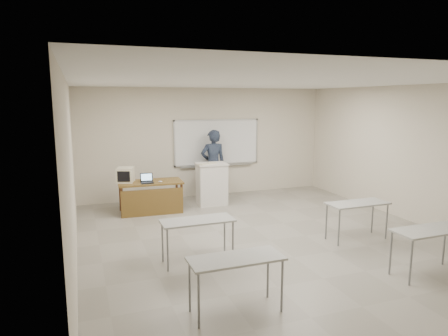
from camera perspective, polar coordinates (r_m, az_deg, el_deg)
name	(u,v)px	position (r m, az deg, el deg)	size (l,w,h in m)	color
floor	(270,241)	(7.86, 6.61, -10.27)	(7.00, 8.00, 0.01)	gray
whiteboard	(217,143)	(11.23, -1.01, 3.61)	(2.48, 0.10, 1.31)	white
student_desks	(310,228)	(6.54, 12.12, -8.36)	(4.40, 2.20, 0.73)	#9A9A96
instructor_desk	(151,190)	(9.64, -10.34, -3.16)	(1.51, 0.75, 0.75)	brown
podium	(212,184)	(10.27, -1.77, -2.27)	(0.77, 0.56, 1.08)	white
crt_monitor	(126,175)	(9.72, -13.84, -0.96)	(0.38, 0.43, 0.36)	beige
laptop	(147,180)	(9.55, -10.96, -1.76)	(0.29, 0.27, 0.22)	black
mouse	(160,182)	(9.54, -9.08, -1.93)	(0.10, 0.06, 0.04)	#B4B6BD
keyboard	(207,164)	(10.01, -2.38, 0.62)	(0.49, 0.16, 0.03)	beige
presenter	(213,164)	(10.92, -1.56, 0.57)	(0.69, 0.45, 1.88)	black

